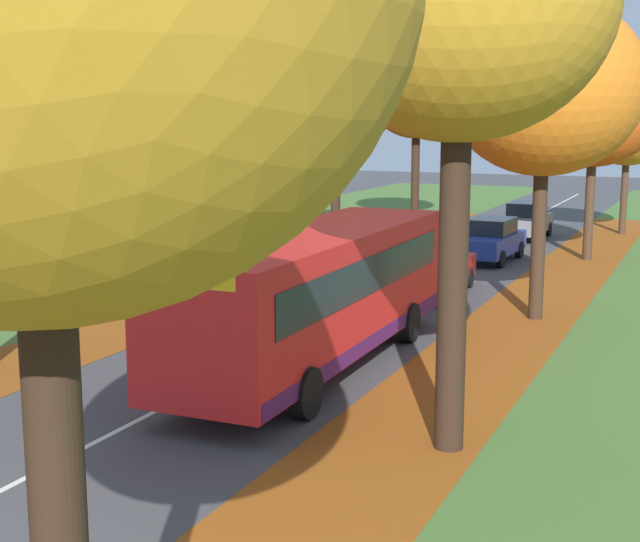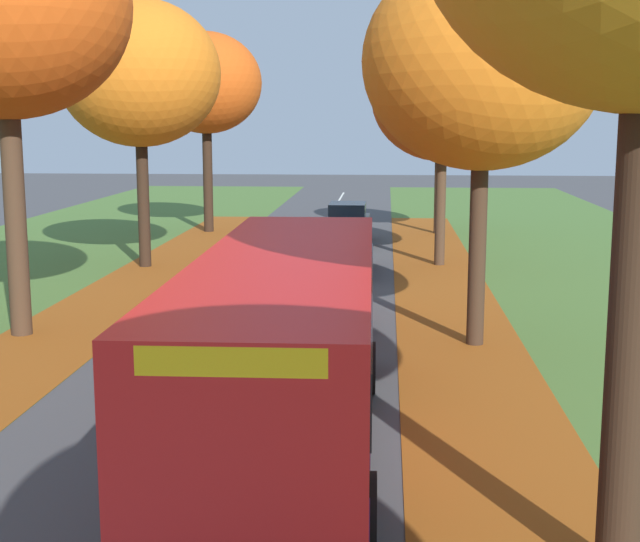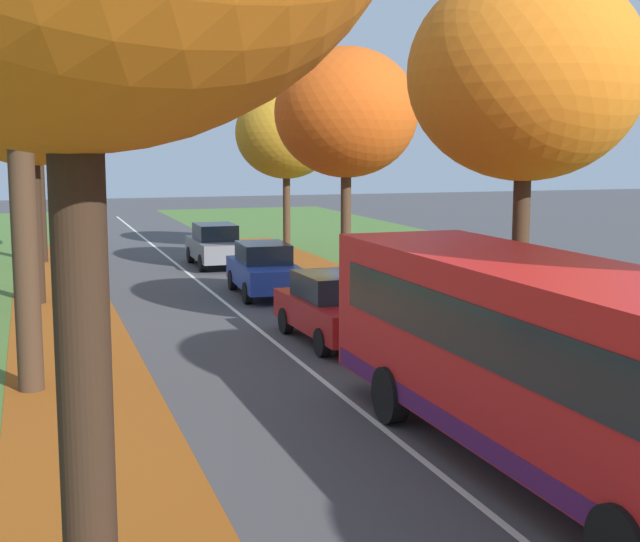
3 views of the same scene
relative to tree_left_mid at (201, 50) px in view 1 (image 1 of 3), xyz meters
The scene contains 15 objects.
grass_verge_left 8.43m from the tree_left_mid, 157.00° to the left, with size 12.00×90.00×0.01m, color #476B2D.
leaf_litter_left 8.67m from the tree_left_mid, 78.47° to the right, with size 2.80×60.00×0.00m, color #8C4714.
leaf_litter_right 13.29m from the tree_left_mid, 23.68° to the right, with size 2.80×60.00×0.00m, color #8C4714.
road_centre_line 9.36m from the tree_left_mid, 15.91° to the left, with size 0.12×80.00×0.01m, color silver.
tree_left_mid is the anchor object (origin of this frame).
tree_left_far 9.85m from the tree_left_mid, 88.46° to the left, with size 5.37×5.37×8.87m.
tree_left_distant 19.46m from the tree_left_mid, 88.44° to the left, with size 4.87×4.87×8.71m.
tree_right_near 15.11m from the tree_left_mid, 43.35° to the right, with size 4.75×4.75×9.26m.
tree_right_mid 10.51m from the tree_left_mid, ahead, with size 5.14×5.14×8.47m.
tree_right_far 15.06m from the tree_left_mid, 46.64° to the left, with size 4.80×4.80×7.86m.
tree_right_distant 22.39m from the tree_left_mid, 61.37° to the left, with size 4.35×4.35×7.10m.
bus 11.30m from the tree_left_mid, 44.33° to the right, with size 2.78×10.44×2.98m.
car_red_lead 9.78m from the tree_left_mid, 18.03° to the left, with size 1.90×4.26×1.62m.
car_blue_following 13.23m from the tree_left_mid, 52.67° to the left, with size 1.94×4.28×1.62m.
car_grey_third_in_line 18.75m from the tree_left_mid, 66.97° to the left, with size 1.81×4.21×1.62m.
Camera 1 is at (9.29, -5.53, 5.37)m, focal length 50.00 mm.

